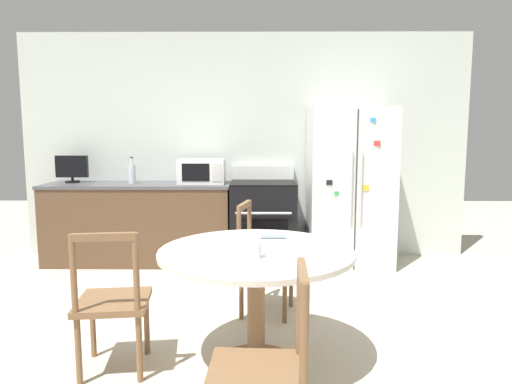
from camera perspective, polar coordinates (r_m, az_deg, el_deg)
The scene contains 14 objects.
ground_plane at distance 3.13m, azimuth -3.06°, elevation -20.39°, with size 14.00×14.00×0.00m, color beige.
back_wall at distance 5.42m, azimuth -1.44°, elevation 5.71°, with size 5.20×0.10×2.60m.
kitchen_counter at distance 5.33m, azimuth -14.35°, elevation -3.74°, with size 2.07×0.64×0.90m.
refrigerator at distance 5.12m, azimuth 11.58°, elevation 0.60°, with size 0.89×0.73×1.73m.
oven_range at distance 5.12m, azimuth 0.90°, elevation -3.75°, with size 0.71×0.68×1.08m.
microwave at distance 5.12m, azimuth -6.78°, elevation 2.61°, with size 0.51×0.35×0.27m.
countertop_tv at distance 5.56m, azimuth -22.02°, elevation 2.79°, with size 0.36×0.16×0.31m.
counter_bottle at distance 5.24m, azimuth -15.23°, elevation 2.25°, with size 0.08×0.08×0.30m.
dining_table at distance 2.83m, azimuth 0.02°, elevation -10.11°, with size 1.19×1.19×0.75m.
dining_chair_near at distance 2.09m, azimuth 0.98°, elevation -21.88°, with size 0.44×0.44×0.90m.
dining_chair_far at distance 3.72m, azimuth 0.96°, elevation -8.56°, with size 0.50×0.50×0.90m.
dining_chair_left at distance 2.97m, azimuth -17.52°, elevation -13.08°, with size 0.47×0.47×0.90m.
candle_glass at distance 2.61m, azimuth -0.31°, elevation -7.41°, with size 0.09×0.09×0.09m.
folded_napkin at distance 3.07m, azimuth 2.16°, elevation -5.36°, with size 0.17×0.06×0.05m.
Camera 1 is at (0.18, -2.76, 1.46)m, focal length 32.00 mm.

